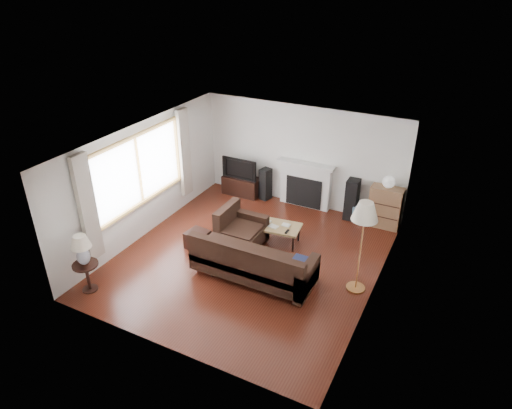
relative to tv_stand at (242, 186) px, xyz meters
The scene contains 17 objects.
room 3.10m from the tv_stand, 58.45° to the right, with size 5.10×5.60×2.54m.
window 3.14m from the tv_stand, 108.72° to the right, with size 0.12×2.74×1.54m, color olive.
curtain_near 4.46m from the tv_stand, 101.58° to the right, with size 0.10×0.35×2.10m, color beige.
curtain_far 1.87m from the tv_stand, 126.25° to the right, with size 0.10×0.35×2.10m, color beige.
fireplace 1.72m from the tv_stand, ahead, with size 1.40×0.26×1.15m, color white.
tv_stand is the anchor object (origin of this frame).
television 0.51m from the tv_stand, ahead, with size 0.94×0.12×0.54m, color black.
speaker_left 0.68m from the tv_stand, ahead, with size 0.23×0.27×0.82m, color black.
speaker_right 2.89m from the tv_stand, ahead, with size 0.27×0.33×0.98m, color black.
bookshelf 3.66m from the tv_stand, ahead, with size 0.71×0.34×0.97m, color brown.
globe_lamp 3.75m from the tv_stand, ahead, with size 0.27×0.27×0.27m, color white.
sectional_sofa 3.59m from the tv_stand, 57.86° to the right, with size 2.52×1.85×0.82m, color black.
coffee_table 2.43m from the tv_stand, 44.47° to the right, with size 1.08×0.59×0.42m, color #A2824D.
footstool 2.65m from the tv_stand, 82.03° to the right, with size 0.43×0.43×0.36m, color black.
floor_lamp 4.53m from the tv_stand, 33.47° to the right, with size 0.46×0.46×1.80m, color #BF7E42.
side_table 4.76m from the tv_stand, 97.42° to the right, with size 0.46×0.46×0.57m, color black.
table_lamp 4.80m from the tv_stand, 97.42° to the right, with size 0.36×0.36×0.59m, color silver.
Camera 1 is at (3.61, -6.80, 5.34)m, focal length 32.00 mm.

